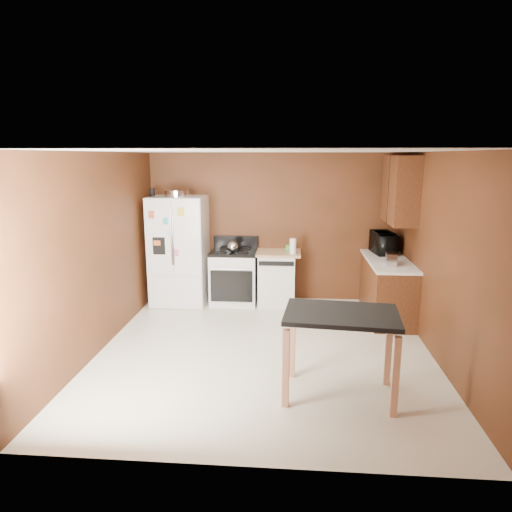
# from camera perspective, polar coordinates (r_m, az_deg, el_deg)

# --- Properties ---
(floor) EXTENTS (4.50, 4.50, 0.00)m
(floor) POSITION_cam_1_polar(r_m,az_deg,el_deg) (5.99, 1.09, -11.71)
(floor) COLOR white
(floor) RESTS_ON ground
(ceiling) EXTENTS (4.50, 4.50, 0.00)m
(ceiling) POSITION_cam_1_polar(r_m,az_deg,el_deg) (5.46, 1.20, 12.97)
(ceiling) COLOR white
(ceiling) RESTS_ON ground
(wall_back) EXTENTS (4.20, 0.00, 4.20)m
(wall_back) POSITION_cam_1_polar(r_m,az_deg,el_deg) (7.80, 2.16, 3.60)
(wall_back) COLOR #582917
(wall_back) RESTS_ON ground
(wall_front) EXTENTS (4.20, 0.00, 4.20)m
(wall_front) POSITION_cam_1_polar(r_m,az_deg,el_deg) (3.43, -1.18, -8.01)
(wall_front) COLOR #582917
(wall_front) RESTS_ON ground
(wall_left) EXTENTS (0.00, 4.50, 4.50)m
(wall_left) POSITION_cam_1_polar(r_m,az_deg,el_deg) (6.09, -19.00, 0.40)
(wall_left) COLOR #582917
(wall_left) RESTS_ON ground
(wall_right) EXTENTS (0.00, 4.50, 4.50)m
(wall_right) POSITION_cam_1_polar(r_m,az_deg,el_deg) (5.86, 22.12, -0.30)
(wall_right) COLOR #582917
(wall_right) RESTS_ON ground
(roasting_pan) EXTENTS (0.41, 0.41, 0.10)m
(roasting_pan) POSITION_cam_1_polar(r_m,az_deg,el_deg) (7.56, -9.82, 7.73)
(roasting_pan) COLOR silver
(roasting_pan) RESTS_ON refrigerator
(pen_cup) EXTENTS (0.08, 0.08, 0.13)m
(pen_cup) POSITION_cam_1_polar(r_m,az_deg,el_deg) (7.65, -12.87, 7.75)
(pen_cup) COLOR black
(pen_cup) RESTS_ON refrigerator
(kettle) EXTENTS (0.18, 0.18, 0.18)m
(kettle) POSITION_cam_1_polar(r_m,az_deg,el_deg) (7.45, -2.93, 1.15)
(kettle) COLOR silver
(kettle) RESTS_ON gas_range
(paper_towel) EXTENTS (0.11, 0.11, 0.25)m
(paper_towel) POSITION_cam_1_polar(r_m,az_deg,el_deg) (7.40, 4.63, 1.23)
(paper_towel) COLOR white
(paper_towel) RESTS_ON dishwasher
(green_canister) EXTENTS (0.12, 0.12, 0.11)m
(green_canister) POSITION_cam_1_polar(r_m,az_deg,el_deg) (7.59, 4.08, 0.98)
(green_canister) COLOR green
(green_canister) RESTS_ON dishwasher
(toaster) EXTENTS (0.17, 0.26, 0.18)m
(toaster) POSITION_cam_1_polar(r_m,az_deg,el_deg) (6.88, 16.54, -0.34)
(toaster) COLOR silver
(toaster) RESTS_ON right_cabinets
(microwave) EXTENTS (0.45, 0.61, 0.31)m
(microwave) POSITION_cam_1_polar(r_m,az_deg,el_deg) (7.65, 15.63, 1.49)
(microwave) COLOR black
(microwave) RESTS_ON right_cabinets
(refrigerator) EXTENTS (0.90, 0.80, 1.80)m
(refrigerator) POSITION_cam_1_polar(r_m,az_deg,el_deg) (7.71, -9.58, 0.68)
(refrigerator) COLOR white
(refrigerator) RESTS_ON ground
(gas_range) EXTENTS (0.76, 0.68, 1.10)m
(gas_range) POSITION_cam_1_polar(r_m,az_deg,el_deg) (7.70, -2.76, -2.52)
(gas_range) COLOR white
(gas_range) RESTS_ON ground
(dishwasher) EXTENTS (0.78, 0.63, 0.89)m
(dishwasher) POSITION_cam_1_polar(r_m,az_deg,el_deg) (7.67, 2.61, -2.66)
(dishwasher) COLOR white
(dishwasher) RESTS_ON ground
(right_cabinets) EXTENTS (0.63, 1.58, 2.45)m
(right_cabinets) POSITION_cam_1_polar(r_m,az_deg,el_deg) (7.26, 16.51, -0.33)
(right_cabinets) COLOR #5E3119
(right_cabinets) RESTS_ON ground
(island) EXTENTS (1.20, 0.86, 0.91)m
(island) POSITION_cam_1_polar(r_m,az_deg,el_deg) (4.75, 10.57, -8.61)
(island) COLOR black
(island) RESTS_ON ground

